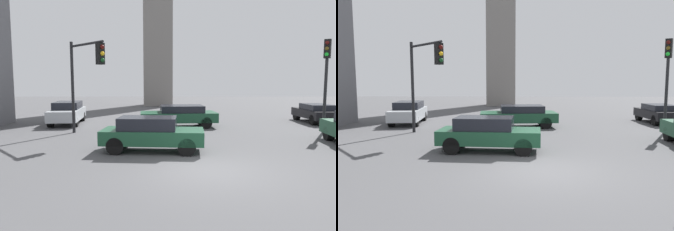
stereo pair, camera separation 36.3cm
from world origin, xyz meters
TOP-DOWN VIEW (x-y plane):
  - ground_plane at (0.00, 0.00)m, footprint 90.73×90.73m
  - traffic_light_1 at (7.29, 7.31)m, footprint 0.45×0.49m
  - traffic_light_3 at (-5.34, 6.31)m, footprint 2.28×2.49m
  - car_0 at (8.81, 11.49)m, footprint 1.75×3.93m
  - car_1 at (-1.90, 2.79)m, footprint 4.18×1.96m
  - car_2 at (-0.51, 9.53)m, footprint 4.73×2.33m
  - car_4 at (-7.78, 10.94)m, footprint 2.22×4.40m

SIDE VIEW (x-z plane):
  - ground_plane at x=0.00m, z-range 0.00..0.00m
  - car_0 at x=8.81m, z-range 0.06..1.33m
  - car_2 at x=-0.51m, z-range 0.06..1.39m
  - car_1 at x=-1.90m, z-range 0.05..1.44m
  - car_4 at x=-7.78m, z-range 0.04..1.49m
  - traffic_light_3 at x=-5.34m, z-range 1.04..5.93m
  - traffic_light_1 at x=7.29m, z-range 1.00..6.02m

